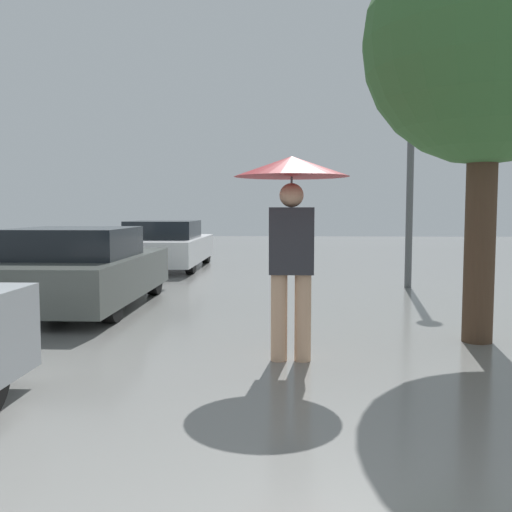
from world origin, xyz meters
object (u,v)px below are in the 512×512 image
Objects in this scene: parked_car_farthest at (166,245)px; street_lamp at (411,151)px; parked_car_middle at (79,270)px; tree at (486,44)px; pedestrian at (292,200)px.

street_lamp is (5.29, -3.42, 1.97)m from parked_car_farthest.
parked_car_middle is 6.21m from tree.
pedestrian is 0.50× the size of parked_car_middle.
parked_car_farthest is (0.12, 5.76, 0.00)m from parked_car_middle.
street_lamp is (2.26, 5.27, 0.98)m from pedestrian.
pedestrian is at bearing -113.19° from street_lamp.
pedestrian is 0.50× the size of street_lamp.
parked_car_middle is at bearing 136.97° from pedestrian.
pedestrian is 0.46× the size of parked_car_farthest.
street_lamp is at bearing 66.81° from pedestrian.
tree is at bearing 23.30° from pedestrian.
street_lamp reaches higher than parked_car_farthest.
parked_car_middle is at bearing -91.17° from parked_car_farthest.
pedestrian is at bearing -70.79° from parked_car_farthest.
pedestrian is 5.82m from street_lamp.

